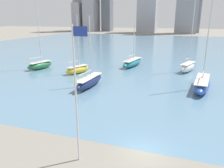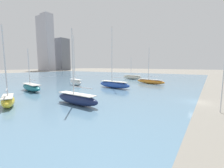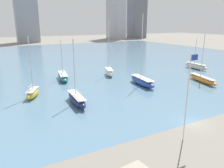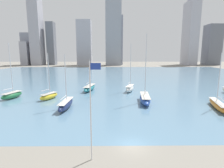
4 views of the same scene
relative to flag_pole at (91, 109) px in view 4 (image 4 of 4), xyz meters
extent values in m
plane|color=gray|center=(5.00, 3.00, -6.11)|extent=(500.00, 500.00, 0.00)
cube|color=slate|center=(5.00, 73.00, -6.11)|extent=(180.00, 140.00, 0.00)
cylinder|color=silver|center=(-0.06, 0.00, -0.49)|extent=(0.14, 0.14, 11.25)
cube|color=#1E3899|center=(0.56, 0.00, 4.64)|extent=(1.10, 0.03, 0.70)
cube|color=#9E9EA8|center=(-88.13, 171.16, 6.17)|extent=(7.74, 9.85, 24.57)
cube|color=gray|center=(-87.46, 178.58, 11.11)|extent=(13.78, 9.30, 34.44)
cube|color=#9E9EA8|center=(-75.52, 172.79, 31.29)|extent=(10.72, 14.73, 74.81)
cube|color=#8E939E|center=(-75.12, 175.78, 14.05)|extent=(8.34, 7.37, 40.33)
cube|color=slate|center=(-62.45, 178.50, 16.80)|extent=(8.12, 9.60, 45.82)
cube|color=#A8A8B2|center=(-25.01, 170.61, 17.03)|extent=(14.83, 13.40, 46.28)
cube|color=#8E939E|center=(5.42, 169.33, 31.25)|extent=(15.99, 12.37, 74.72)
cube|color=gray|center=(12.31, 178.38, 20.21)|extent=(7.05, 8.06, 52.65)
cube|color=#A8A8B2|center=(87.55, 168.34, 27.52)|extent=(9.97, 12.08, 67.27)
cube|color=#A8A8B2|center=(88.04, 178.49, 27.02)|extent=(9.70, 13.59, 66.27)
cube|color=slate|center=(113.21, 174.87, 15.32)|extent=(14.64, 15.19, 42.86)
ellipsoid|color=#284CA8|center=(10.79, 23.88, -5.16)|extent=(3.63, 10.64, 1.89)
cube|color=#BCB7AD|center=(10.79, 23.88, -4.26)|extent=(2.98, 8.72, 0.10)
cube|color=#2D2D33|center=(10.79, 23.88, -5.68)|extent=(0.37, 1.88, 0.85)
cylinder|color=silver|center=(10.87, 24.66, 3.27)|extent=(0.18, 0.18, 14.96)
cylinder|color=silver|center=(10.64, 22.60, -3.11)|extent=(0.61, 4.15, 0.14)
ellipsoid|color=yellow|center=(-14.32, 27.20, -5.29)|extent=(4.17, 6.27, 1.63)
cube|color=#BCB7AD|center=(-14.32, 27.20, -4.53)|extent=(3.42, 5.14, 0.10)
cube|color=#2D2D33|center=(-14.32, 27.20, -5.74)|extent=(0.61, 1.06, 0.73)
cylinder|color=silver|center=(-14.13, 27.61, 0.84)|extent=(0.18, 0.18, 10.64)
cylinder|color=silver|center=(-14.74, 26.30, -3.38)|extent=(1.35, 2.68, 0.14)
ellipsoid|color=#19234C|center=(-7.76, 19.08, -5.21)|extent=(2.30, 9.08, 1.80)
cube|color=silver|center=(-7.76, 19.08, -4.36)|extent=(1.88, 7.45, 0.10)
cube|color=#2D2D33|center=(-7.76, 19.08, -5.70)|extent=(0.24, 1.63, 0.81)
cylinder|color=silver|center=(-7.73, 19.76, 0.80)|extent=(0.18, 0.18, 10.21)
cylinder|color=silver|center=(-7.83, 17.70, -3.21)|extent=(0.34, 4.12, 0.14)
ellipsoid|color=white|center=(8.43, 36.72, -5.12)|extent=(4.11, 7.33, 1.97)
cube|color=silver|center=(8.43, 36.72, -4.18)|extent=(3.37, 6.01, 0.10)
cube|color=#2D2D33|center=(8.43, 36.72, -5.66)|extent=(0.56, 1.26, 0.89)
cylinder|color=silver|center=(8.60, 37.23, 2.49)|extent=(0.18, 0.18, 13.26)
cylinder|color=silver|center=(8.17, 35.96, -3.03)|extent=(1.00, 2.58, 0.14)
ellipsoid|color=orange|center=(26.01, 18.78, -5.34)|extent=(4.51, 11.04, 1.54)
cube|color=#BCB7AD|center=(26.01, 18.78, -4.62)|extent=(3.70, 9.06, 0.10)
cube|color=#2D2D33|center=(26.01, 18.78, -5.76)|extent=(0.66, 1.95, 0.69)
cylinder|color=silver|center=(26.22, 19.57, 0.81)|extent=(0.18, 0.18, 10.75)
cylinder|color=silver|center=(25.69, 17.55, -3.47)|extent=(1.20, 4.07, 0.14)
ellipsoid|color=#236B3D|center=(-24.73, 28.22, -5.25)|extent=(4.00, 7.07, 1.72)
cube|color=#BCB7AD|center=(-24.73, 28.22, -4.44)|extent=(3.28, 5.79, 0.10)
cube|color=#2D2D33|center=(-24.73, 28.22, -5.72)|extent=(0.50, 1.21, 0.77)
cylinder|color=silver|center=(-24.58, 28.71, 2.18)|extent=(0.18, 0.18, 13.15)
cylinder|color=silver|center=(-25.04, 27.16, -3.29)|extent=(1.07, 3.13, 0.14)
ellipsoid|color=#1E757F|center=(-4.75, 38.29, -5.23)|extent=(4.03, 10.04, 1.75)
cube|color=#BCB7AD|center=(-4.75, 38.29, -4.41)|extent=(3.30, 8.24, 0.10)
cube|color=#2D2D33|center=(-4.75, 38.29, -5.71)|extent=(0.46, 1.76, 0.79)
cylinder|color=silver|center=(-4.62, 39.02, -0.05)|extent=(0.18, 0.18, 8.63)
cylinder|color=silver|center=(-4.96, 37.12, -3.26)|extent=(0.81, 3.82, 0.14)
camera|label=1|loc=(7.80, -14.27, 5.56)|focal=35.00mm
camera|label=2|loc=(-24.25, 1.38, 0.15)|focal=24.00mm
camera|label=3|loc=(-20.32, -17.95, 8.52)|focal=35.00mm
camera|label=4|loc=(2.09, -18.39, 5.94)|focal=28.00mm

